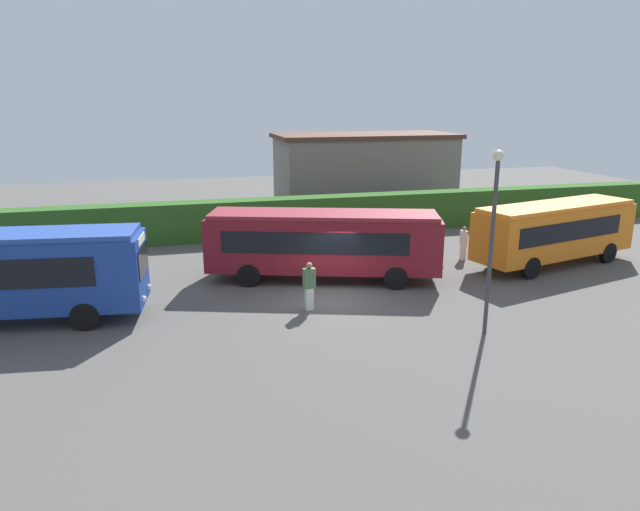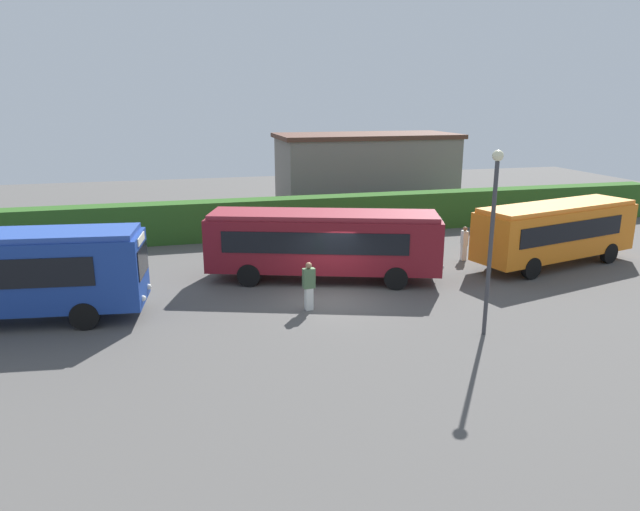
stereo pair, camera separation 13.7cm
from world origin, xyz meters
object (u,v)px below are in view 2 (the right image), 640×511
(lamppost, at_px, (492,224))
(bus_maroon, at_px, (324,241))
(person_far, at_px, (464,243))
(person_center, at_px, (78,278))
(traffic_cone, at_px, (495,226))
(person_right, at_px, (309,285))
(bus_orange, at_px, (556,230))

(lamppost, bearing_deg, bus_maroon, 117.22)
(person_far, relative_size, lamppost, 0.27)
(person_center, bearing_deg, traffic_cone, 40.83)
(person_far, height_order, lamppost, lamppost)
(person_right, xyz_separation_m, person_far, (9.11, 4.87, -0.10))
(person_far, height_order, traffic_cone, person_far)
(bus_orange, relative_size, person_right, 4.79)
(bus_maroon, relative_size, person_far, 6.05)
(lamppost, bearing_deg, person_far, 66.07)
(bus_orange, bearing_deg, traffic_cone, 65.90)
(person_far, bearing_deg, person_center, -165.38)
(person_center, height_order, person_right, person_right)
(bus_orange, xyz_separation_m, lamppost, (-7.62, -6.79, 2.10))
(bus_orange, relative_size, person_far, 5.27)
(person_right, bearing_deg, bus_orange, 97.20)
(person_center, bearing_deg, person_right, 3.33)
(bus_maroon, xyz_separation_m, lamppost, (3.75, -7.29, 2.07))
(traffic_cone, xyz_separation_m, lamppost, (-8.91, -14.14, 3.54))
(bus_maroon, bearing_deg, traffic_cone, 46.93)
(person_far, bearing_deg, traffic_cone, 56.12)
(bus_maroon, xyz_separation_m, traffic_cone, (12.66, 6.85, -1.47))
(bus_maroon, relative_size, person_right, 5.49)
(traffic_cone, bearing_deg, bus_orange, -99.96)
(bus_maroon, xyz_separation_m, bus_orange, (11.37, -0.50, -0.03))
(person_center, xyz_separation_m, person_right, (8.57, -3.08, 0.01))
(bus_maroon, distance_m, traffic_cone, 14.47)
(person_right, distance_m, person_far, 10.33)
(bus_orange, height_order, person_center, bus_orange)
(traffic_cone, bearing_deg, lamppost, -122.20)
(person_center, xyz_separation_m, lamppost, (13.84, -6.88, 2.85))
(lamppost, bearing_deg, traffic_cone, 57.80)
(person_right, xyz_separation_m, traffic_cone, (14.17, 10.35, -0.70))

